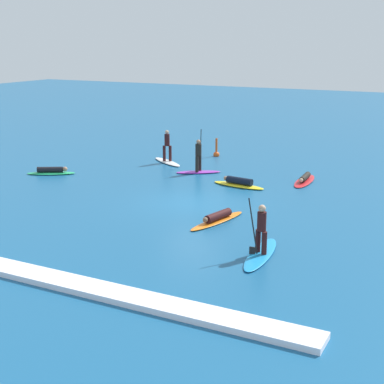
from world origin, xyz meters
TOP-DOWN VIEW (x-y plane):
  - ground_plane at (0.00, 0.00)m, footprint 120.00×120.00m
  - surfer_on_green_board at (-9.25, 1.52)m, footprint 2.55×1.88m
  - surfer_on_red_board at (3.28, 6.05)m, footprint 0.95×3.04m
  - surfer_on_blue_board at (4.95, -4.60)m, footprint 1.07×3.35m
  - surfer_on_orange_board at (2.13, -1.93)m, footprint 1.27×3.28m
  - surfer_on_purple_board at (-2.39, 5.38)m, footprint 2.36×1.88m
  - surfer_on_white_board at (-5.19, 6.92)m, footprint 2.78×2.14m
  - surfer_on_yellow_board at (0.67, 3.69)m, footprint 2.84×1.10m
  - marker_buoy at (-3.45, 9.97)m, footprint 0.38×0.38m
  - wave_crest at (0.00, -9.47)m, footprint 16.81×0.90m

SIDE VIEW (x-z plane):
  - ground_plane at x=0.00m, z-range 0.00..0.00m
  - wave_crest at x=0.00m, z-range 0.00..0.18m
  - surfer_on_red_board at x=3.28m, z-range -0.07..0.31m
  - surfer_on_green_board at x=-9.25m, z-range -0.06..0.34m
  - surfer_on_orange_board at x=2.13m, z-range -0.06..0.35m
  - surfer_on_yellow_board at x=0.67m, z-range -0.07..0.38m
  - marker_buoy at x=-3.45m, z-range -0.39..0.82m
  - surfer_on_blue_board at x=4.95m, z-range -0.62..1.37m
  - surfer_on_white_board at x=-5.19m, z-range -0.51..1.40m
  - surfer_on_purple_board at x=-2.39m, z-range -0.68..1.69m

